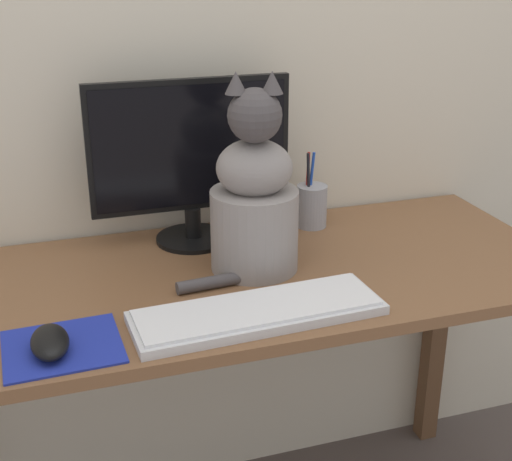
% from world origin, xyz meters
% --- Properties ---
extents(wall_back, '(7.00, 0.04, 2.50)m').
position_xyz_m(wall_back, '(0.00, 0.32, 1.25)').
color(wall_back, beige).
rests_on(wall_back, ground_plane).
extents(desk, '(1.39, 0.58, 0.75)m').
position_xyz_m(desk, '(0.00, 0.00, 0.64)').
color(desk, brown).
rests_on(desk, ground_plane).
extents(monitor, '(0.45, 0.17, 0.37)m').
position_xyz_m(monitor, '(-0.05, 0.20, 0.95)').
color(monitor, black).
rests_on(monitor, desk).
extents(keyboard, '(0.47, 0.17, 0.02)m').
position_xyz_m(keyboard, '(-0.02, -0.19, 0.77)').
color(keyboard, silver).
rests_on(keyboard, desk).
extents(mousepad_left, '(0.20, 0.18, 0.00)m').
position_xyz_m(mousepad_left, '(-0.37, -0.19, 0.76)').
color(mousepad_left, '#1E2D9E').
rests_on(mousepad_left, desk).
extents(computer_mouse_left, '(0.06, 0.11, 0.03)m').
position_xyz_m(computer_mouse_left, '(-0.39, -0.20, 0.77)').
color(computer_mouse_left, black).
rests_on(computer_mouse_left, mousepad_left).
extents(cat, '(0.29, 0.22, 0.41)m').
position_xyz_m(cat, '(0.04, 0.01, 0.91)').
color(cat, gray).
rests_on(cat, desk).
extents(pen_cup, '(0.07, 0.07, 0.18)m').
position_xyz_m(pen_cup, '(0.24, 0.20, 0.81)').
color(pen_cup, '#99999E').
rests_on(pen_cup, desk).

